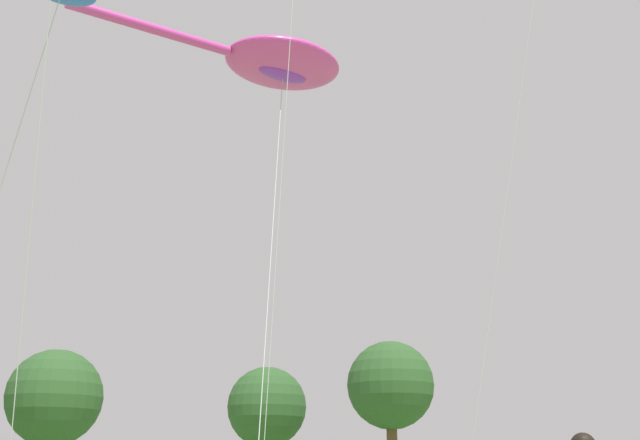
{
  "coord_description": "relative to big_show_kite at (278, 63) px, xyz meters",
  "views": [
    {
      "loc": [
        -6.05,
        -2.19,
        1.37
      ],
      "look_at": [
        0.69,
        10.81,
        6.04
      ],
      "focal_mm": 43.64,
      "sensor_mm": 36.0,
      "label": 1
    }
  ],
  "objects": [
    {
      "name": "tree_shrub_far",
      "position": [
        24.11,
        31.45,
        -6.66
      ],
      "size": [
        6.82,
        6.82,
        10.92
      ],
      "color": "#513823",
      "rests_on": "ground"
    },
    {
      "name": "tree_oak_right",
      "position": [
        18.59,
        42.94,
        -7.78
      ],
      "size": [
        6.91,
        6.91,
        9.83
      ],
      "color": "#513823",
      "rests_on": "ground"
    },
    {
      "name": "big_show_kite",
      "position": [
        0.0,
        0.0,
        0.0
      ],
      "size": [
        9.21,
        6.74,
        14.58
      ],
      "rotation": [
        0.0,
        0.0,
        0.08
      ],
      "color": "#CC3899",
      "rests_on": "ground"
    },
    {
      "name": "tree_oak_left",
      "position": [
        -1.73,
        27.5,
        -8.88
      ],
      "size": [
        5.59,
        5.59,
        8.06
      ],
      "color": "#513823",
      "rests_on": "ground"
    }
  ]
}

